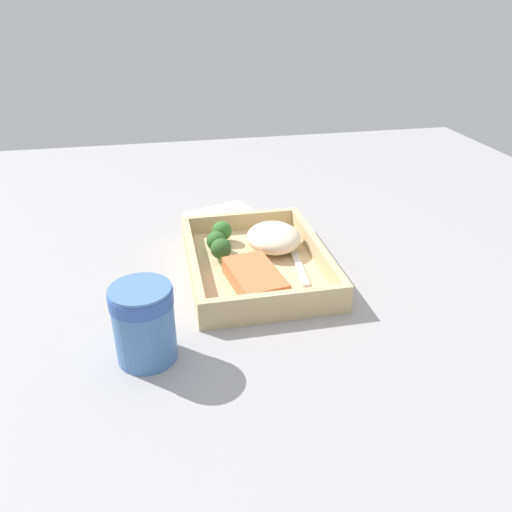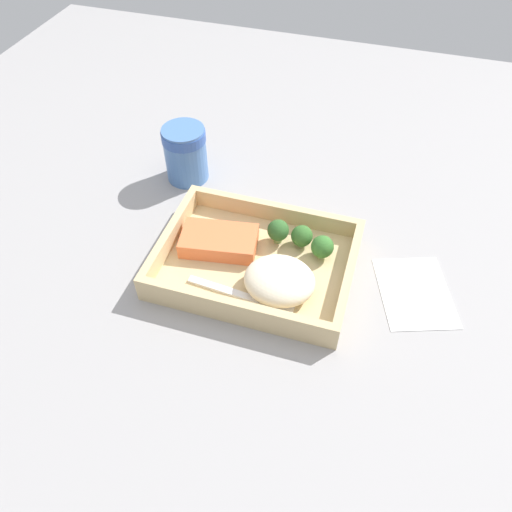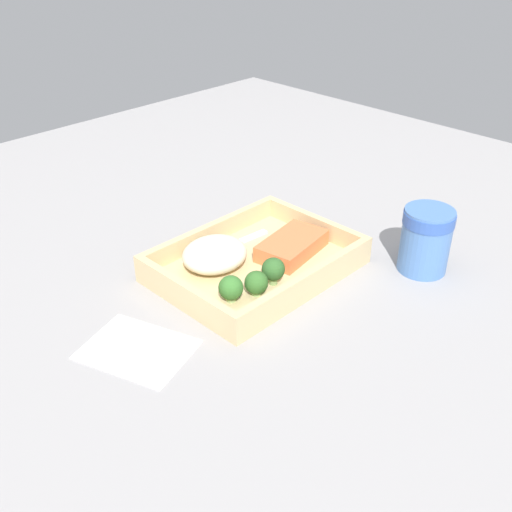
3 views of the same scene
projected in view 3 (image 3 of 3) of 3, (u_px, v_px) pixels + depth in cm
name	position (u px, v px, depth cm)	size (l,w,h in cm)	color
ground_plane	(256.00, 277.00, 90.58)	(160.00, 160.00, 2.00)	gray
takeout_tray	(256.00, 268.00, 89.76)	(28.57, 21.27, 1.20)	tan
tray_rim	(256.00, 256.00, 88.66)	(28.57, 21.27, 3.09)	tan
salmon_fillet	(292.00, 246.00, 91.75)	(11.40, 6.55, 2.56)	#E96F3F
mashed_potatoes	(215.00, 254.00, 87.92)	(10.04, 8.98, 4.25)	beige
broccoli_floret_1	(231.00, 288.00, 80.43)	(3.40, 3.40, 3.81)	#85A365
broccoli_floret_2	(256.00, 283.00, 81.73)	(3.31, 3.31, 3.64)	#82A563
broccoli_floret_3	(273.00, 270.00, 83.94)	(3.33, 3.33, 4.05)	#789759
fork	(222.00, 249.00, 92.93)	(15.88, 2.99, 0.44)	silver
paper_cup	(426.00, 237.00, 87.82)	(7.49, 7.49, 9.93)	#4873B3
receipt_slip	(137.00, 349.00, 74.43)	(9.89, 13.11, 0.24)	white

